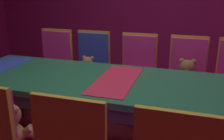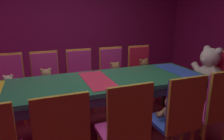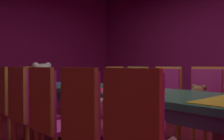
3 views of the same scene
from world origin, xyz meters
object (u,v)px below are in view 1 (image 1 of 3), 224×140
at_px(teddy_left_3, 11,127).
at_px(teddy_right_3, 88,69).
at_px(banquet_table, 116,89).
at_px(chair_right_2, 138,68).
at_px(teddy_right_1, 186,76).
at_px(chair_right_4, 55,60).
at_px(chair_right_1, 187,72).
at_px(chair_right_3, 92,63).

distance_m(teddy_left_3, teddy_right_3, 1.43).
bearing_deg(teddy_right_3, teddy_left_3, 1.18).
xyz_separation_m(banquet_table, chair_right_2, (0.86, -0.01, -0.06)).
relative_size(banquet_table, teddy_right_1, 8.48).
height_order(teddy_left_3, teddy_right_1, teddy_right_1).
height_order(teddy_right_1, chair_right_4, chair_right_4).
bearing_deg(banquet_table, chair_right_4, 51.47).
relative_size(banquet_table, chair_right_1, 2.92).
bearing_deg(teddy_left_3, teddy_right_3, 1.18).
xyz_separation_m(teddy_left_3, chair_right_4, (1.56, 0.53, 0.01)).
relative_size(teddy_right_3, chair_right_4, 0.28).
relative_size(chair_right_2, teddy_right_3, 3.57).
bearing_deg(chair_right_3, chair_right_1, 90.13).
distance_m(banquet_table, teddy_left_3, 0.89).
distance_m(banquet_table, chair_right_1, 1.04).
height_order(chair_right_1, chair_right_3, same).
xyz_separation_m(teddy_right_1, chair_right_4, (0.12, 1.62, 0.00)).
bearing_deg(banquet_table, chair_right_2, -0.58).
bearing_deg(teddy_right_3, chair_right_1, 97.31).
xyz_separation_m(teddy_left_3, chair_right_1, (1.58, -1.10, 0.01)).
height_order(teddy_left_3, chair_right_3, chair_right_3).
bearing_deg(chair_right_1, chair_right_2, -88.89).
height_order(banquet_table, chair_right_3, chair_right_3).
xyz_separation_m(teddy_left_3, teddy_right_3, (1.43, 0.03, -0.02)).
bearing_deg(teddy_left_3, chair_right_2, -19.14).
distance_m(teddy_left_3, chair_right_1, 1.92).
height_order(teddy_left_3, teddy_right_3, teddy_left_3).
bearing_deg(chair_right_1, teddy_right_3, -82.69).
height_order(chair_right_1, teddy_right_1, chair_right_1).
xyz_separation_m(chair_right_2, chair_right_4, (-0.01, 1.07, 0.00)).
xyz_separation_m(chair_right_1, chair_right_4, (-0.02, 1.62, 0.00)).
bearing_deg(chair_right_3, teddy_right_1, 82.73).
height_order(chair_right_1, chair_right_2, same).
xyz_separation_m(banquet_table, chair_right_4, (0.85, 1.06, -0.06)).
relative_size(teddy_right_1, chair_right_2, 0.34).
distance_m(chair_right_1, chair_right_2, 0.55).
xyz_separation_m(chair_right_2, teddy_right_3, (-0.13, 0.57, -0.03)).
height_order(banquet_table, chair_right_2, chair_right_2).
relative_size(teddy_left_3, chair_right_1, 0.33).
bearing_deg(chair_right_4, teddy_left_3, 18.71).
relative_size(chair_right_1, chair_right_3, 1.00).
relative_size(chair_right_1, chair_right_4, 1.00).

